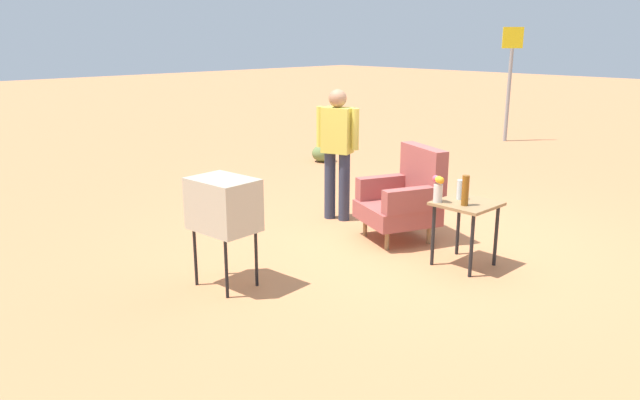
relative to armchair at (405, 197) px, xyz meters
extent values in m
plane|color=#C17A4C|center=(0.13, -0.03, -0.50)|extent=(60.00, 60.00, 0.00)
cylinder|color=#937047|center=(-0.38, -0.24, -0.39)|extent=(0.05, 0.05, 0.22)
cylinder|color=#937047|center=(0.11, -0.44, -0.39)|extent=(0.05, 0.05, 0.22)
cylinder|color=#937047|center=(-0.19, 0.25, -0.39)|extent=(0.05, 0.05, 0.22)
cylinder|color=#937047|center=(0.31, 0.06, -0.39)|extent=(0.05, 0.05, 0.22)
cube|color=#9E4C47|center=(-0.04, -0.09, -0.18)|extent=(0.99, 0.99, 0.20)
cube|color=#9E4C47|center=(0.08, 0.20, 0.24)|extent=(0.77, 0.43, 0.64)
cube|color=#9E4C47|center=(-0.33, 0.02, 0.05)|extent=(0.38, 0.69, 0.26)
cube|color=#9E4C47|center=(0.26, -0.21, 0.05)|extent=(0.38, 0.69, 0.26)
cylinder|color=black|center=(0.72, -0.46, -0.18)|extent=(0.04, 0.04, 0.63)
cylinder|color=black|center=(1.17, -0.46, -0.18)|extent=(0.04, 0.04, 0.63)
cylinder|color=black|center=(0.72, -0.01, -0.18)|extent=(0.04, 0.04, 0.63)
cylinder|color=black|center=(1.17, -0.01, -0.18)|extent=(0.04, 0.04, 0.63)
cube|color=#937047|center=(0.95, -0.23, 0.15)|extent=(0.56, 0.56, 0.03)
cylinder|color=black|center=(-0.10, -2.08, -0.22)|extent=(0.03, 0.03, 0.55)
cylinder|color=black|center=(-0.53, -2.12, -0.22)|extent=(0.03, 0.03, 0.55)
cylinder|color=black|center=(-0.07, -2.44, -0.22)|extent=(0.03, 0.03, 0.55)
cylinder|color=black|center=(-0.50, -2.47, -0.22)|extent=(0.03, 0.03, 0.55)
cube|color=#BCB299|center=(-0.30, -2.28, 0.29)|extent=(0.63, 0.49, 0.48)
cube|color=#383D3F|center=(-0.32, -2.05, 0.29)|extent=(0.42, 0.05, 0.34)
cylinder|color=#2D3347|center=(-1.17, -0.04, -0.07)|extent=(0.14, 0.14, 0.86)
cylinder|color=#2D3347|center=(-0.98, 0.03, -0.07)|extent=(0.14, 0.14, 0.86)
cube|color=#D6C64C|center=(-1.08, -0.01, 0.64)|extent=(0.41, 0.32, 0.56)
cylinder|color=#D6C64C|center=(-1.31, -0.08, 0.67)|extent=(0.09, 0.09, 0.50)
cylinder|color=#D6C64C|center=(-0.85, 0.07, 0.67)|extent=(0.09, 0.09, 0.50)
sphere|color=#A37556|center=(-1.08, -0.01, 1.03)|extent=(0.22, 0.22, 0.22)
cylinder|color=gray|center=(-2.64, 6.92, 0.50)|extent=(0.08, 0.08, 2.00)
cube|color=yellow|center=(-2.64, 6.92, 1.72)|extent=(0.33, 0.33, 0.44)
cylinder|color=brown|center=(0.99, -0.35, 0.32)|extent=(0.07, 0.07, 0.30)
cylinder|color=silver|center=(0.83, -0.19, 0.27)|extent=(0.06, 0.06, 0.20)
cylinder|color=silver|center=(0.74, -0.43, 0.26)|extent=(0.09, 0.09, 0.18)
sphere|color=yellow|center=(0.74, -0.43, 0.40)|extent=(0.07, 0.07, 0.07)
sphere|color=#E04C66|center=(0.70, -0.42, 0.40)|extent=(0.07, 0.07, 0.07)
sphere|color=orange|center=(0.77, -0.45, 0.40)|extent=(0.07, 0.07, 0.07)
ellipsoid|color=olive|center=(-3.82, 2.41, -0.34)|extent=(0.40, 0.40, 0.31)
camera|label=1|loc=(4.12, -5.32, 1.77)|focal=34.09mm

